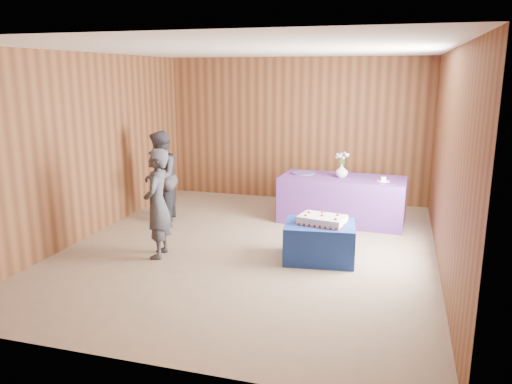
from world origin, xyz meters
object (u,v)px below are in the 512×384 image
at_px(serving_table, 342,200).
at_px(guest_left, 157,204).
at_px(sheet_cake, 322,220).
at_px(vase, 342,171).
at_px(cake_table, 319,242).
at_px(guest_right, 160,177).

distance_m(serving_table, guest_left, 3.19).
distance_m(sheet_cake, vase, 1.86).
xyz_separation_m(cake_table, guest_right, (-2.79, 1.02, 0.50)).
bearing_deg(guest_right, sheet_cake, 54.85).
height_order(sheet_cake, guest_right, guest_right).
distance_m(cake_table, serving_table, 1.85).
relative_size(serving_table, sheet_cake, 3.01).
relative_size(guest_left, guest_right, 0.97).
relative_size(vase, guest_left, 0.15).
height_order(cake_table, sheet_cake, sheet_cake).
bearing_deg(serving_table, guest_left, -130.50).
distance_m(cake_table, sheet_cake, 0.30).
relative_size(serving_table, vase, 9.46).
bearing_deg(guest_right, cake_table, 54.58).
bearing_deg(cake_table, guest_right, 152.95).
bearing_deg(sheet_cake, guest_left, -156.76).
xyz_separation_m(sheet_cake, guest_right, (-2.82, 1.01, 0.20)).
height_order(sheet_cake, guest_left, guest_left).
xyz_separation_m(guest_left, guest_right, (-0.71, 1.49, 0.02)).
xyz_separation_m(vase, guest_right, (-2.84, -0.82, -0.11)).
distance_m(cake_table, vase, 1.93).
bearing_deg(sheet_cake, serving_table, 99.19).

